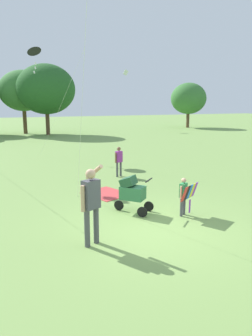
{
  "coord_description": "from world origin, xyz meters",
  "views": [
    {
      "loc": [
        -3.51,
        -6.36,
        3.0
      ],
      "look_at": [
        -0.26,
        1.15,
        1.3
      ],
      "focal_mm": 34.17,
      "sensor_mm": 36.0,
      "label": 1
    }
  ],
  "objects_px": {
    "stroller": "(132,191)",
    "person_sitting_far": "(119,159)",
    "person_adult_flyer": "(91,200)",
    "kite_green_novelty": "(35,52)",
    "child_with_butterfly_kite": "(184,193)",
    "picnic_blanket": "(106,194)"
  },
  "relations": [
    {
      "from": "child_with_butterfly_kite",
      "to": "person_sitting_far",
      "type": "xyz_separation_m",
      "value": [
        0.14,
        4.95,
        0.1
      ]
    },
    {
      "from": "child_with_butterfly_kite",
      "to": "stroller",
      "type": "xyz_separation_m",
      "value": [
        -1.16,
        0.81,
        -0.02
      ]
    },
    {
      "from": "person_adult_flyer",
      "to": "kite_green_novelty",
      "type": "xyz_separation_m",
      "value": [
        0.77,
        12.2,
        4.58
      ]
    },
    {
      "from": "stroller",
      "to": "person_sitting_far",
      "type": "height_order",
      "value": "person_sitting_far"
    },
    {
      "from": "child_with_butterfly_kite",
      "to": "stroller",
      "type": "distance_m",
      "value": 1.42
    },
    {
      "from": "kite_green_novelty",
      "to": "person_sitting_far",
      "type": "distance_m",
      "value": 8.43
    },
    {
      "from": "child_with_butterfly_kite",
      "to": "picnic_blanket",
      "type": "height_order",
      "value": "child_with_butterfly_kite"
    },
    {
      "from": "kite_green_novelty",
      "to": "child_with_butterfly_kite",
      "type": "bearing_deg",
      "value": -80.0
    },
    {
      "from": "child_with_butterfly_kite",
      "to": "picnic_blanket",
      "type": "distance_m",
      "value": 3.09
    },
    {
      "from": "person_sitting_far",
      "to": "stroller",
      "type": "bearing_deg",
      "value": -107.41
    },
    {
      "from": "person_adult_flyer",
      "to": "kite_green_novelty",
      "type": "distance_m",
      "value": 13.06
    },
    {
      "from": "child_with_butterfly_kite",
      "to": "person_adult_flyer",
      "type": "xyz_separation_m",
      "value": [
        -2.8,
        -0.72,
        0.38
      ]
    },
    {
      "from": "kite_green_novelty",
      "to": "person_adult_flyer",
      "type": "bearing_deg",
      "value": -93.62
    },
    {
      "from": "person_sitting_far",
      "to": "picnic_blanket",
      "type": "xyz_separation_m",
      "value": [
        -1.34,
        -2.17,
        -0.71
      ]
    },
    {
      "from": "person_adult_flyer",
      "to": "picnic_blanket",
      "type": "distance_m",
      "value": 3.97
    },
    {
      "from": "person_adult_flyer",
      "to": "person_sitting_far",
      "type": "height_order",
      "value": "person_adult_flyer"
    },
    {
      "from": "child_with_butterfly_kite",
      "to": "stroller",
      "type": "bearing_deg",
      "value": 144.88
    },
    {
      "from": "kite_green_novelty",
      "to": "picnic_blanket",
      "type": "relative_size",
      "value": 4.23
    },
    {
      "from": "person_sitting_far",
      "to": "picnic_blanket",
      "type": "height_order",
      "value": "person_sitting_far"
    },
    {
      "from": "person_adult_flyer",
      "to": "stroller",
      "type": "height_order",
      "value": "person_adult_flyer"
    },
    {
      "from": "person_adult_flyer",
      "to": "person_sitting_far",
      "type": "bearing_deg",
      "value": 62.61
    },
    {
      "from": "child_with_butterfly_kite",
      "to": "kite_green_novelty",
      "type": "xyz_separation_m",
      "value": [
        -2.02,
        11.48,
        4.96
      ]
    }
  ]
}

